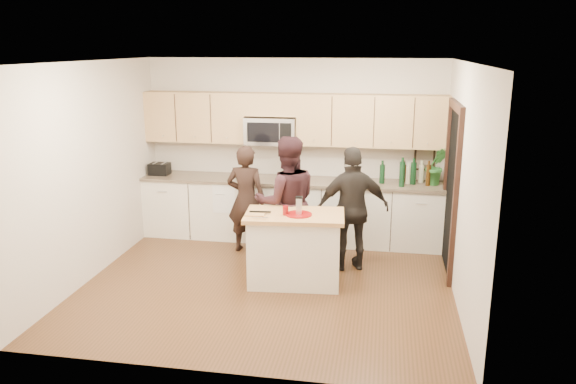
% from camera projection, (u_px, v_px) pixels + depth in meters
% --- Properties ---
extents(floor, '(4.50, 4.50, 0.00)m').
position_uv_depth(floor, '(268.00, 284.00, 7.00)').
color(floor, '#56321D').
rests_on(floor, ground).
extents(room_shell, '(4.52, 4.02, 2.71)m').
position_uv_depth(room_shell, '(267.00, 147.00, 6.56)').
color(room_shell, beige).
rests_on(room_shell, ground).
extents(back_cabinetry, '(4.50, 0.66, 0.94)m').
position_uv_depth(back_cabinetry, '(290.00, 210.00, 8.49)').
color(back_cabinetry, silver).
rests_on(back_cabinetry, ground).
extents(upper_cabinetry, '(4.50, 0.33, 0.75)m').
position_uv_depth(upper_cabinetry, '(294.00, 118.00, 8.27)').
color(upper_cabinetry, tan).
rests_on(upper_cabinetry, ground).
extents(microwave, '(0.76, 0.41, 0.40)m').
position_uv_depth(microwave, '(271.00, 131.00, 8.34)').
color(microwave, silver).
rests_on(microwave, ground).
extents(doorway, '(0.06, 1.25, 2.20)m').
position_uv_depth(doorway, '(452.00, 184.00, 7.19)').
color(doorway, black).
rests_on(doorway, ground).
extents(framed_picture, '(0.30, 0.03, 0.38)m').
position_uv_depth(framed_picture, '(425.00, 158.00, 8.24)').
color(framed_picture, black).
rests_on(framed_picture, ground).
extents(dish_towel, '(0.34, 0.60, 0.48)m').
position_uv_depth(dish_towel, '(226.00, 189.00, 8.38)').
color(dish_towel, white).
rests_on(dish_towel, ground).
extents(island, '(1.26, 0.80, 0.90)m').
position_uv_depth(island, '(294.00, 248.00, 6.92)').
color(island, silver).
rests_on(island, ground).
extents(red_plate, '(0.32, 0.32, 0.02)m').
position_uv_depth(red_plate, '(299.00, 214.00, 6.75)').
color(red_plate, maroon).
rests_on(red_plate, island).
extents(box_grater, '(0.08, 0.07, 0.21)m').
position_uv_depth(box_grater, '(299.00, 205.00, 6.73)').
color(box_grater, silver).
rests_on(box_grater, red_plate).
extents(drink_glass, '(0.07, 0.07, 0.11)m').
position_uv_depth(drink_glass, '(286.00, 210.00, 6.75)').
color(drink_glass, maroon).
rests_on(drink_glass, island).
extents(cutting_board, '(0.25, 0.18, 0.02)m').
position_uv_depth(cutting_board, '(255.00, 214.00, 6.75)').
color(cutting_board, tan).
rests_on(cutting_board, island).
extents(tongs, '(0.26, 0.05, 0.02)m').
position_uv_depth(tongs, '(260.00, 212.00, 6.80)').
color(tongs, black).
rests_on(tongs, cutting_board).
extents(knife, '(0.22, 0.04, 0.01)m').
position_uv_depth(knife, '(259.00, 217.00, 6.60)').
color(knife, silver).
rests_on(knife, cutting_board).
extents(toaster, '(0.29, 0.23, 0.18)m').
position_uv_depth(toaster, '(160.00, 169.00, 8.66)').
color(toaster, black).
rests_on(toaster, back_cabinetry).
extents(bottle_cluster, '(0.72, 0.38, 0.42)m').
position_uv_depth(bottle_cluster, '(408.00, 172.00, 8.05)').
color(bottle_cluster, black).
rests_on(bottle_cluster, back_cabinetry).
extents(orchid, '(0.35, 0.30, 0.55)m').
position_uv_depth(orchid, '(436.00, 166.00, 7.98)').
color(orchid, '#2D722F').
rests_on(orchid, back_cabinetry).
extents(woman_left, '(0.59, 0.41, 1.55)m').
position_uv_depth(woman_left, '(246.00, 199.00, 7.92)').
color(woman_left, black).
rests_on(woman_left, ground).
extents(woman_center, '(1.02, 0.90, 1.76)m').
position_uv_depth(woman_center, '(287.00, 202.00, 7.37)').
color(woman_center, black).
rests_on(woman_center, ground).
extents(woman_right, '(1.03, 0.65, 1.64)m').
position_uv_depth(woman_right, '(353.00, 209.00, 7.28)').
color(woman_right, black).
rests_on(woman_right, ground).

